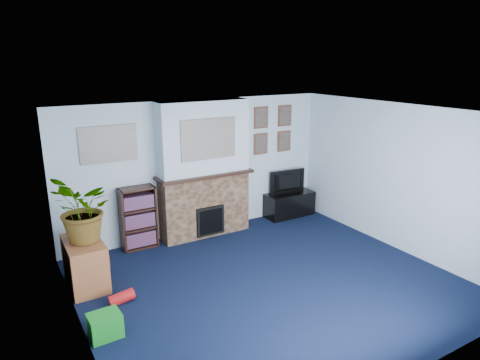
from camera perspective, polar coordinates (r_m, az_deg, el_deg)
floor at (r=6.27m, az=3.88°, el=-13.48°), size 5.00×4.50×0.01m
ceiling at (r=5.50m, az=4.35°, el=8.86°), size 5.00×4.50×0.01m
wall_back at (r=7.65m, az=-5.50°, el=1.69°), size 5.00×0.04×2.40m
wall_front at (r=4.27m, az=21.85°, el=-11.32°), size 5.00×0.04×2.40m
wall_left at (r=4.89m, az=-21.02°, el=-7.71°), size 0.04×4.50×2.40m
wall_right at (r=7.43m, az=20.19°, el=0.33°), size 0.04×4.50×2.40m
chimney_breast at (r=7.48m, az=-4.83°, el=1.24°), size 1.72×0.50×2.40m
collage_main at (r=7.16m, az=-4.20°, el=5.49°), size 1.00×0.03×0.68m
collage_left at (r=7.01m, az=-17.14°, el=4.60°), size 0.90×0.03×0.58m
portrait_tl at (r=8.11m, az=2.83°, el=8.31°), size 0.30×0.03×0.40m
portrait_tr at (r=8.42m, az=5.99°, el=8.53°), size 0.30×0.03×0.40m
portrait_bl at (r=8.19m, az=2.78°, el=4.84°), size 0.30×0.03×0.40m
portrait_br at (r=8.50m, az=5.89°, el=5.18°), size 0.30×0.03×0.40m
tv_stand at (r=8.69m, az=6.57°, el=-3.31°), size 1.01×0.42×0.48m
television at (r=8.56m, az=6.59°, el=-0.25°), size 0.79×0.17×0.45m
bookshelf at (r=7.32m, az=-13.42°, el=-5.08°), size 0.58×0.28×1.05m
sideboard at (r=6.40m, az=-19.97°, el=-10.28°), size 0.48×0.86×0.67m
potted_plant at (r=6.07m, az=-20.11°, el=-3.70°), size 0.80×0.90×0.94m
mantel_clock at (r=7.39m, az=-5.36°, el=1.33°), size 0.10×0.06×0.15m
mantel_candle at (r=7.58m, az=-2.22°, el=1.86°), size 0.05×0.05×0.16m
mantel_teddy at (r=7.20m, az=-8.92°, el=0.78°), size 0.13×0.13×0.13m
mantel_can at (r=7.74m, az=-0.12°, el=2.01°), size 0.06×0.06×0.11m
green_crate at (r=5.37m, az=-17.54°, el=-18.02°), size 0.37×0.30×0.28m
toy_ball at (r=6.46m, az=-20.57°, el=-12.68°), size 0.19×0.19×0.19m
toy_block at (r=6.24m, az=-19.77°, el=-13.44°), size 0.22×0.22×0.20m
toy_tube at (r=5.98m, az=-15.47°, el=-14.87°), size 0.34×0.15×0.20m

